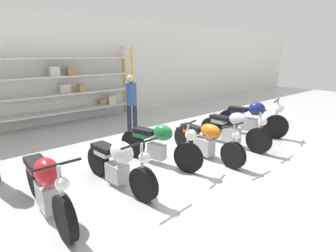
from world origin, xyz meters
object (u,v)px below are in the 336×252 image
motorcycle_blue (252,118)px  person_near_rack (131,99)px  motorcycle_red (46,185)px  motorcycle_orange (206,140)px  motorcycle_silver (234,129)px  motorcycle_green (160,143)px  shelving_rack (69,84)px  toolbox (268,124)px  motorcycle_white (119,163)px

motorcycle_blue → person_near_rack: person_near_rack is taller
motorcycle_red → motorcycle_orange: motorcycle_red is taller
motorcycle_silver → motorcycle_blue: motorcycle_blue is taller
motorcycle_silver → person_near_rack: 3.10m
motorcycle_red → motorcycle_blue: 5.86m
motorcycle_red → motorcycle_green: bearing=99.1°
motorcycle_silver → motorcycle_red: bearing=-92.8°
person_near_rack → motorcycle_silver: bearing=63.6°
motorcycle_green → motorcycle_silver: (2.17, -0.36, -0.01)m
shelving_rack → motorcycle_silver: (2.18, -5.12, -0.86)m
motorcycle_red → toolbox: bearing=93.2°
motorcycle_blue → toolbox: bearing=72.8°
motorcycle_white → motorcycle_blue: bearing=87.7°
shelving_rack → toolbox: 6.70m
shelving_rack → motorcycle_blue: 6.03m
motorcycle_green → motorcycle_blue: size_ratio=1.03×
shelving_rack → person_near_rack: (0.93, -2.34, -0.30)m
motorcycle_orange → motorcycle_blue: size_ratio=1.05×
motorcycle_silver → person_near_rack: bearing=-158.1°
motorcycle_red → motorcycle_green: (2.42, 0.32, 0.00)m
motorcycle_white → motorcycle_silver: 3.35m
motorcycle_white → motorcycle_orange: motorcycle_white is taller
motorcycle_green → motorcycle_blue: (3.44, -0.12, 0.02)m
motorcycle_white → toolbox: bearing=87.3°
motorcycle_blue → person_near_rack: bearing=-151.9°
motorcycle_red → toolbox: 6.85m
shelving_rack → motorcycle_red: shelving_rack is taller
motorcycle_blue → toolbox: 1.04m
motorcycle_red → motorcycle_silver: 4.59m
shelving_rack → motorcycle_silver: size_ratio=2.47×
shelving_rack → motorcycle_red: bearing=-115.4°
motorcycle_silver → toolbox: (2.25, 0.24, -0.32)m
motorcycle_white → toolbox: (5.60, 0.14, -0.31)m
motorcycle_green → motorcycle_blue: bearing=74.0°
shelving_rack → motorcycle_blue: shelving_rack is taller
shelving_rack → motorcycle_red: (-2.41, -5.08, -0.85)m
motorcycle_white → motorcycle_green: (1.18, 0.27, 0.03)m
motorcycle_red → motorcycle_orange: size_ratio=1.00×
shelving_rack → motorcycle_red: 5.69m
motorcycle_white → motorcycle_green: 1.21m
motorcycle_white → toolbox: 5.61m
shelving_rack → motorcycle_orange: size_ratio=2.41×
motorcycle_green → shelving_rack: bearing=166.1°
motorcycle_white → motorcycle_green: motorcycle_green is taller
motorcycle_green → motorcycle_silver: 2.20m
motorcycle_red → person_near_rack: 4.35m
motorcycle_red → motorcycle_silver: (4.59, -0.04, -0.01)m
motorcycle_green → motorcycle_blue: motorcycle_blue is taller
motorcycle_green → motorcycle_silver: bearing=66.4°
shelving_rack → motorcycle_green: bearing=-89.9°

